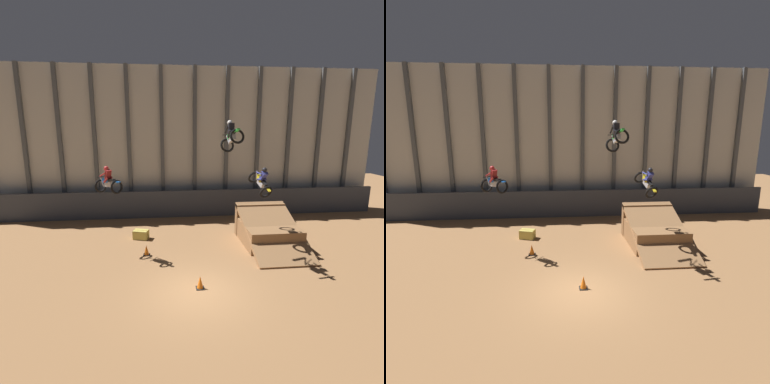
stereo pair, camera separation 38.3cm
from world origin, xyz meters
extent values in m
plane|color=#996B42|center=(0.00, 0.00, 0.00)|extent=(60.00, 60.00, 0.00)
cube|color=beige|center=(0.00, 12.24, 5.69)|extent=(32.00, 0.12, 11.38)
cube|color=#4C5156|center=(-11.40, 12.04, 5.69)|extent=(0.28, 0.28, 11.38)
cube|color=#4C5156|center=(-8.87, 12.04, 5.69)|extent=(0.28, 0.28, 11.38)
cube|color=#4C5156|center=(-6.33, 12.04, 5.69)|extent=(0.28, 0.28, 11.38)
cube|color=#4C5156|center=(-3.80, 12.04, 5.69)|extent=(0.28, 0.28, 11.38)
cube|color=#4C5156|center=(-1.27, 12.04, 5.69)|extent=(0.28, 0.28, 11.38)
cube|color=#4C5156|center=(1.27, 12.04, 5.69)|extent=(0.28, 0.28, 11.38)
cube|color=#4C5156|center=(3.80, 12.04, 5.69)|extent=(0.28, 0.28, 11.38)
cube|color=#4C5156|center=(6.33, 12.04, 5.69)|extent=(0.28, 0.28, 11.38)
cube|color=#4C5156|center=(8.87, 12.04, 5.69)|extent=(0.28, 0.28, 11.38)
cube|color=#4C5156|center=(11.40, 12.04, 5.69)|extent=(0.28, 0.28, 11.38)
cube|color=#4C5156|center=(13.93, 12.04, 5.69)|extent=(0.28, 0.28, 11.38)
cube|color=#383D47|center=(0.00, 10.97, 1.05)|extent=(31.36, 0.20, 2.09)
cube|color=olive|center=(4.91, 5.07, 0.61)|extent=(3.09, 3.61, 1.22)
cube|color=olive|center=(4.91, 6.63, 1.02)|extent=(3.16, 0.50, 2.03)
cube|color=#996B42|center=(4.91, 4.30, 1.02)|extent=(3.16, 5.23, 2.22)
torus|color=black|center=(-4.68, 4.80, 3.77)|extent=(0.63, 0.64, 0.74)
torus|color=black|center=(-3.68, 3.82, 3.89)|extent=(0.63, 0.64, 0.74)
cube|color=#B7B7BC|center=(-4.15, 4.28, 3.95)|extent=(0.51, 0.51, 0.32)
cube|color=blue|center=(-4.28, 4.41, 4.14)|extent=(0.47, 0.46, 0.27)
cube|color=black|center=(-4.00, 4.13, 4.19)|extent=(0.52, 0.51, 0.16)
cube|color=blue|center=(-3.63, 3.77, 4.15)|extent=(0.36, 0.36, 0.09)
cylinder|color=#B7B7BC|center=(-4.56, 4.69, 4.03)|extent=(0.25, 0.25, 0.52)
cylinder|color=black|center=(-4.55, 4.68, 4.27)|extent=(0.45, 0.53, 0.04)
cube|color=maroon|center=(-4.16, 4.29, 4.46)|extent=(0.40, 0.40, 0.53)
sphere|color=red|center=(-4.25, 4.38, 4.77)|extent=(0.38, 0.38, 0.28)
cylinder|color=maroon|center=(-4.27, 4.23, 4.19)|extent=(0.36, 0.36, 0.35)
cylinder|color=maroon|center=(-4.10, 4.40, 4.19)|extent=(0.36, 0.36, 0.35)
cylinder|color=maroon|center=(-4.44, 4.35, 4.46)|extent=(0.42, 0.41, 0.29)
cylinder|color=maroon|center=(-4.22, 4.57, 4.46)|extent=(0.42, 0.41, 0.29)
torus|color=black|center=(1.99, 3.73, 5.96)|extent=(0.77, 0.45, 0.72)
torus|color=black|center=(2.16, 2.43, 6.46)|extent=(0.77, 0.45, 0.72)
cube|color=#B7B7BC|center=(2.08, 3.08, 6.34)|extent=(0.26, 0.60, 0.45)
cube|color=green|center=(2.05, 3.30, 6.47)|extent=(0.26, 0.52, 0.38)
cube|color=black|center=(2.10, 2.94, 6.63)|extent=(0.23, 0.58, 0.31)
cube|color=green|center=(2.16, 2.43, 6.74)|extent=(0.19, 0.37, 0.18)
cylinder|color=#B7B7BC|center=(2.00, 3.65, 6.25)|extent=(0.11, 0.42, 0.44)
cylinder|color=black|center=(2.00, 3.69, 6.49)|extent=(0.60, 0.34, 0.04)
cube|color=black|center=(2.06, 3.22, 6.82)|extent=(0.30, 0.24, 0.51)
sphere|color=silver|center=(2.03, 3.43, 7.08)|extent=(0.30, 0.37, 0.34)
cylinder|color=black|center=(1.94, 3.17, 6.56)|extent=(0.15, 0.34, 0.41)
cylinder|color=black|center=(2.18, 3.20, 6.56)|extent=(0.15, 0.34, 0.41)
cylinder|color=black|center=(1.87, 3.43, 6.75)|extent=(0.14, 0.45, 0.40)
cylinder|color=black|center=(2.19, 3.47, 6.75)|extent=(0.14, 0.45, 0.40)
torus|color=black|center=(3.85, 4.84, 4.09)|extent=(0.81, 0.57, 0.70)
torus|color=black|center=(4.14, 3.62, 3.48)|extent=(0.81, 0.57, 0.70)
cube|color=#B7B7BC|center=(4.02, 4.14, 3.87)|extent=(0.31, 0.62, 0.48)
cube|color=yellow|center=(4.00, 4.20, 4.13)|extent=(0.31, 0.53, 0.41)
cube|color=black|center=(4.09, 3.84, 3.97)|extent=(0.28, 0.58, 0.35)
cube|color=yellow|center=(4.18, 3.42, 3.67)|extent=(0.22, 0.37, 0.21)
cylinder|color=#B7B7BC|center=(3.91, 4.58, 4.23)|extent=(0.08, 0.10, 0.55)
cylinder|color=black|center=(3.94, 4.45, 4.43)|extent=(0.65, 0.18, 0.04)
cube|color=navy|center=(4.07, 3.90, 4.31)|extent=(0.38, 0.53, 0.48)
sphere|color=black|center=(4.08, 3.85, 4.64)|extent=(0.33, 0.40, 0.35)
cylinder|color=navy|center=(3.92, 4.03, 4.10)|extent=(0.21, 0.45, 0.17)
cylinder|color=navy|center=(4.15, 4.09, 4.10)|extent=(0.21, 0.45, 0.17)
cylinder|color=navy|center=(3.87, 4.06, 4.43)|extent=(0.20, 0.53, 0.13)
cylinder|color=navy|center=(4.18, 4.13, 4.43)|extent=(0.20, 0.53, 0.13)
cube|color=black|center=(-2.30, 4.01, 0.01)|extent=(0.36, 0.36, 0.03)
cone|color=orange|center=(-2.30, 4.01, 0.31)|extent=(0.28, 0.28, 0.55)
cube|color=black|center=(0.17, 0.27, 0.01)|extent=(0.36, 0.36, 0.03)
cone|color=orange|center=(0.17, 0.27, 0.31)|extent=(0.28, 0.28, 0.55)
cube|color=#CCB751|center=(-2.75, 6.51, 0.28)|extent=(1.03, 0.82, 0.56)
cube|color=#996623|center=(-2.75, 6.51, 0.28)|extent=(0.89, 0.29, 0.57)
camera|label=1|loc=(-1.42, -11.47, 6.91)|focal=28.00mm
camera|label=2|loc=(-1.04, -11.51, 6.91)|focal=28.00mm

